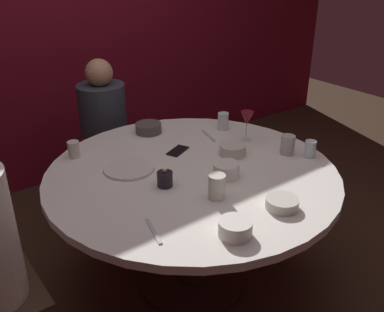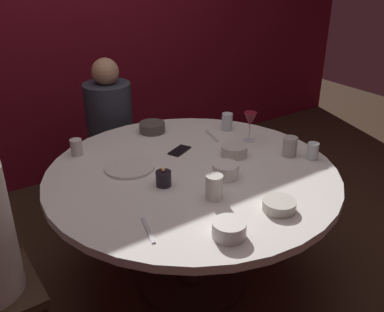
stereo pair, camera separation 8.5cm
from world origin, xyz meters
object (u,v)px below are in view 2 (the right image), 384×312
bowl_serving_large (279,205)px  bowl_small_white (225,171)px  seated_diner_back (109,119)px  dining_table (192,192)px  bowl_salad_center (152,127)px  cup_far_edge (227,122)px  cup_by_left_diner (214,187)px  wine_glass (250,120)px  cup_center_front (290,146)px  cup_near_candle (76,147)px  cup_by_right_diner (313,151)px  bowl_rice_portion (229,229)px  cell_phone (180,151)px  candle_holder (164,178)px  dinner_plate (129,167)px  bowl_sauce_side (234,150)px

bowl_serving_large → bowl_small_white: size_ratio=1.12×
seated_diner_back → bowl_small_white: bearing=4.6°
dining_table → bowl_salad_center: bowl_salad_center is taller
bowl_serving_large → cup_far_edge: (0.39, 0.84, 0.03)m
seated_diner_back → cup_by_left_diner: 1.29m
wine_glass → cup_center_front: size_ratio=1.67×
cup_near_candle → cup_by_right_diner: (1.02, -0.76, 0.00)m
bowl_rice_portion → cup_far_edge: 1.11m
wine_glass → cell_phone: wine_glass is taller
cup_near_candle → cup_by_left_diner: (0.34, -0.78, 0.01)m
dining_table → cup_center_front: 0.59m
cup_by_right_diner → cup_far_edge: 0.59m
seated_diner_back → dining_table: bearing=0.0°
bowl_rice_portion → seated_diner_back: bearing=82.8°
seated_diner_back → bowl_rice_portion: bearing=-7.2°
cell_phone → cup_by_left_diner: 0.53m
bowl_serving_large → cup_far_edge: size_ratio=1.39×
bowl_small_white → cup_far_edge: size_ratio=1.24×
seated_diner_back → cell_phone: size_ratio=7.90×
wine_glass → bowl_serving_large: (-0.38, -0.63, -0.11)m
candle_holder → cup_by_right_diner: (0.80, -0.20, 0.01)m
bowl_small_white → dinner_plate: bearing=134.3°
dinner_plate → bowl_sauce_side: (0.54, -0.18, 0.02)m
wine_glass → bowl_small_white: bearing=-145.3°
bowl_serving_large → cup_by_left_diner: 0.29m
bowl_serving_large → cup_near_candle: 1.14m
dining_table → bowl_salad_center: 0.59m
bowl_serving_large → bowl_rice_portion: size_ratio=1.07×
seated_diner_back → cup_near_candle: size_ratio=12.27×
dinner_plate → bowl_serving_large: bearing=-63.7°
candle_holder → cup_by_right_diner: size_ratio=1.04×
seated_diner_back → cell_phone: bearing=5.2°
dinner_plate → cup_near_candle: bearing=118.2°
bowl_sauce_side → cup_center_front: cup_center_front is taller
cup_near_candle → cup_far_edge: size_ratio=0.86×
candle_holder → cup_center_front: size_ratio=0.90×
bowl_rice_portion → cup_by_right_diner: 0.85m
bowl_sauce_side → wine_glass: bearing=27.4°
dinner_plate → bowl_sauce_side: 0.57m
bowl_small_white → bowl_sauce_side: size_ratio=0.90×
bowl_sauce_side → cup_near_candle: bearing=145.3°
candle_holder → bowl_salad_center: candle_holder is taller
wine_glass → cup_center_front: (0.05, -0.27, -0.08)m
bowl_salad_center → bowl_sauce_side: bearing=-69.5°
seated_diner_back → bowl_small_white: size_ratio=8.53×
bowl_rice_portion → cell_phone: bearing=70.8°
bowl_sauce_side → cup_far_edge: 0.37m
bowl_serving_large → bowl_rice_portion: (-0.30, -0.03, 0.01)m
cell_phone → cup_far_edge: size_ratio=1.34×
cup_center_front → candle_holder: bearing=172.0°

